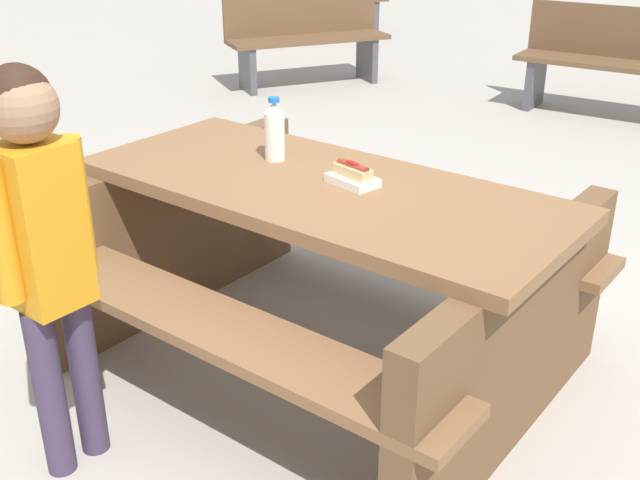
{
  "coord_description": "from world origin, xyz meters",
  "views": [
    {
      "loc": [
        1.49,
        -2.08,
        1.7
      ],
      "look_at": [
        0.0,
        0.0,
        0.52
      ],
      "focal_mm": 43.08,
      "sensor_mm": 36.0,
      "label": 1
    }
  ],
  "objects": [
    {
      "name": "park_bench_near",
      "position": [
        -0.17,
        4.28,
        0.45
      ],
      "size": [
        1.52,
        0.46,
        0.85
      ],
      "color": "brown",
      "rests_on": "ground"
    },
    {
      "name": "soda_bottle",
      "position": [
        -0.29,
        0.11,
        0.86
      ],
      "size": [
        0.08,
        0.08,
        0.24
      ],
      "color": "silver",
      "rests_on": "picnic_table"
    },
    {
      "name": "ground_plane",
      "position": [
        0.0,
        0.0,
        0.0
      ],
      "size": [
        30.0,
        30.0,
        0.0
      ],
      "primitive_type": "plane",
      "color": "#ADA599",
      "rests_on": "ground"
    },
    {
      "name": "picnic_table",
      "position": [
        0.0,
        0.0,
        0.44
      ],
      "size": [
        1.85,
        1.46,
        0.75
      ],
      "color": "brown",
      "rests_on": "ground"
    },
    {
      "name": "park_bench_mid",
      "position": [
        -2.83,
        3.73,
        0.45
      ],
      "size": [
        1.13,
        1.49,
        0.85
      ],
      "color": "brown",
      "rests_on": "ground"
    },
    {
      "name": "hotdog_tray",
      "position": [
        0.1,
        0.05,
        0.78
      ],
      "size": [
        0.2,
        0.15,
        0.08
      ],
      "color": "white",
      "rests_on": "picnic_table"
    },
    {
      "name": "child_in_coat",
      "position": [
        -0.31,
        -0.92,
        0.82
      ],
      "size": [
        0.2,
        0.32,
        1.29
      ],
      "color": "#3F334C",
      "rests_on": "ground"
    }
  ]
}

